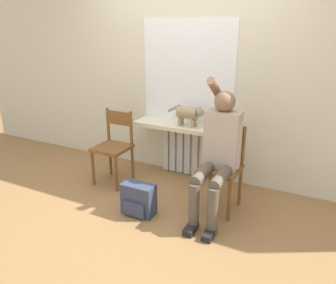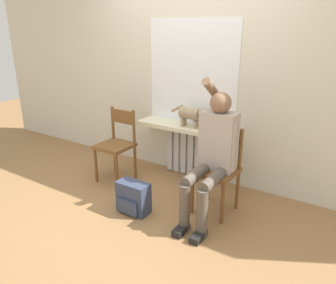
# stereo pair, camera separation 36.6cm
# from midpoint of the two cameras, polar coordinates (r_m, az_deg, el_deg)

# --- Properties ---
(ground_plane) EXTENTS (12.00, 12.00, 0.00)m
(ground_plane) POSITION_cam_midpoint_polar(r_m,az_deg,el_deg) (3.40, -8.41, -12.78)
(ground_plane) COLOR olive
(wall_with_window) EXTENTS (7.00, 0.06, 2.70)m
(wall_with_window) POSITION_cam_midpoint_polar(r_m,az_deg,el_deg) (3.96, 0.98, 12.98)
(wall_with_window) COLOR beige
(wall_with_window) RESTS_ON ground_plane
(radiator) EXTENTS (0.61, 0.08, 0.63)m
(radiator) POSITION_cam_midpoint_polar(r_m,az_deg,el_deg) (4.14, 0.43, -1.48)
(radiator) COLOR silver
(radiator) RESTS_ON ground_plane
(windowsill) EXTENTS (1.20, 0.31, 0.05)m
(windowsill) POSITION_cam_midpoint_polar(r_m,az_deg,el_deg) (3.94, -0.25, 2.63)
(windowsill) COLOR beige
(windowsill) RESTS_ON radiator
(window_glass) EXTENTS (1.16, 0.01, 1.21)m
(window_glass) POSITION_cam_midpoint_polar(r_m,az_deg,el_deg) (3.94, 0.75, 11.99)
(window_glass) COLOR white
(window_glass) RESTS_ON windowsill
(chair_left) EXTENTS (0.39, 0.39, 0.87)m
(chair_left) POSITION_cam_midpoint_polar(r_m,az_deg,el_deg) (3.97, -12.03, -0.69)
(chair_left) COLOR brown
(chair_left) RESTS_ON ground_plane
(chair_right) EXTENTS (0.41, 0.41, 0.87)m
(chair_right) POSITION_cam_midpoint_polar(r_m,az_deg,el_deg) (3.35, 6.26, -4.27)
(chair_right) COLOR brown
(chair_right) RESTS_ON ground_plane
(person) EXTENTS (0.36, 1.03, 1.37)m
(person) POSITION_cam_midpoint_polar(r_m,az_deg,el_deg) (3.15, 5.60, -1.26)
(person) COLOR brown
(person) RESTS_ON ground_plane
(cat) EXTENTS (0.46, 0.14, 0.26)m
(cat) POSITION_cam_midpoint_polar(r_m,az_deg,el_deg) (3.82, 1.00, 5.00)
(cat) COLOR #9E896B
(cat) RESTS_ON windowsill
(backpack) EXTENTS (0.33, 0.20, 0.33)m
(backpack) POSITION_cam_midpoint_polar(r_m,az_deg,el_deg) (3.36, -8.33, -9.97)
(backpack) COLOR #333D56
(backpack) RESTS_ON ground_plane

